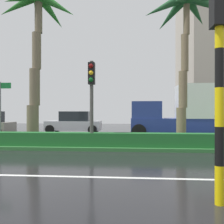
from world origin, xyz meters
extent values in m
cube|color=black|center=(0.00, 9.00, -0.05)|extent=(90.00, 42.00, 0.10)
cube|color=#2D6B33|center=(0.00, 8.00, 0.07)|extent=(85.50, 4.00, 0.15)
cube|color=#1E6028|center=(0.00, 6.60, 0.45)|extent=(76.50, 0.70, 0.60)
cylinder|color=#6C5F49|center=(0.18, 7.84, 1.09)|extent=(0.60, 0.60, 1.87)
cylinder|color=#6C5F49|center=(0.26, 7.89, 2.96)|extent=(0.52, 0.52, 1.87)
cylinder|color=#6C5F49|center=(0.34, 7.95, 4.83)|extent=(0.45, 0.45, 1.87)
cylinder|color=#6C5F49|center=(0.42, 8.00, 6.71)|extent=(0.38, 0.38, 1.87)
cone|color=#286E28|center=(1.36, 7.96, 7.17)|extent=(2.19, 0.64, 1.63)
cone|color=#286E28|center=(0.80, 8.86, 7.17)|extent=(1.38, 2.21, 1.62)
cone|color=#286E28|center=(0.00, 8.92, 7.32)|extent=(1.45, 2.28, 1.37)
cone|color=#286E28|center=(-0.53, 7.86, 7.20)|extent=(2.25, 0.87, 1.58)
cylinder|color=#746348|center=(7.58, 7.62, 1.02)|extent=(0.46, 0.46, 1.74)
cylinder|color=#746348|center=(7.66, 7.60, 2.76)|extent=(0.40, 0.40, 1.74)
cylinder|color=#746348|center=(7.74, 7.58, 4.50)|extent=(0.35, 0.35, 1.74)
cylinder|color=#746348|center=(7.82, 7.56, 6.24)|extent=(0.29, 0.29, 1.74)
cone|color=#22522C|center=(8.82, 7.65, 6.80)|extent=(2.27, 0.75, 1.34)
cone|color=#22522C|center=(8.42, 8.36, 6.78)|extent=(1.79, 2.11, 1.37)
cone|color=#22522C|center=(7.26, 8.32, 6.66)|extent=(1.74, 2.07, 1.57)
cone|color=#22522C|center=(6.84, 7.51, 6.73)|extent=(2.23, 0.69, 1.45)
cylinder|color=#4C4C47|center=(3.45, 6.43, 2.04)|extent=(0.16, 0.16, 3.79)
cube|color=black|center=(3.45, 6.43, 3.39)|extent=(0.28, 0.32, 0.96)
sphere|color=maroon|center=(3.45, 6.26, 3.69)|extent=(0.20, 0.20, 0.20)
sphere|color=yellow|center=(3.45, 6.26, 3.39)|extent=(0.20, 0.20, 0.20)
sphere|color=#0F591E|center=(3.45, 6.26, 3.09)|extent=(0.20, 0.20, 0.20)
cylinder|color=slate|center=(-1.19, 7.18, 1.65)|extent=(0.08, 0.08, 3.00)
cube|color=#146B2D|center=(-1.19, 7.18, 2.97)|extent=(1.10, 0.03, 0.28)
cylinder|color=yellow|center=(6.82, 0.33, 0.36)|extent=(0.16, 0.16, 0.71)
cylinder|color=black|center=(6.82, 0.33, 1.07)|extent=(0.16, 0.16, 0.71)
cylinder|color=yellow|center=(6.82, 0.33, 1.78)|extent=(0.16, 0.16, 0.71)
cylinder|color=black|center=(6.82, 0.33, 2.49)|extent=(0.16, 0.16, 0.71)
cylinder|color=yellow|center=(6.82, 0.33, 3.20)|extent=(0.16, 0.16, 0.71)
cube|color=black|center=(6.82, 0.33, 3.71)|extent=(0.28, 0.32, 0.96)
sphere|color=#7F600F|center=(6.82, 0.50, 3.71)|extent=(0.20, 0.20, 0.20)
sphere|color=#0F591E|center=(6.82, 0.50, 3.41)|extent=(0.20, 0.20, 0.20)
cylinder|color=black|center=(-3.68, 12.97, 0.34)|extent=(0.68, 0.22, 0.68)
cube|color=silver|center=(0.61, 14.88, 0.60)|extent=(4.30, 1.76, 0.72)
cube|color=#1E2328|center=(0.76, 14.88, 1.34)|extent=(2.30, 1.58, 0.76)
cylinder|color=black|center=(-1.04, 13.98, 0.34)|extent=(0.68, 0.22, 0.68)
cylinder|color=black|center=(-1.04, 15.78, 0.34)|extent=(0.68, 0.22, 0.68)
cylinder|color=black|center=(2.26, 13.98, 0.34)|extent=(0.68, 0.22, 0.68)
cylinder|color=black|center=(2.26, 15.78, 0.34)|extent=(0.68, 0.22, 0.68)
cube|color=navy|center=(8.37, 12.22, 0.81)|extent=(6.40, 2.30, 0.90)
cube|color=navy|center=(6.17, 12.22, 1.81)|extent=(1.90, 2.21, 1.10)
cube|color=silver|center=(9.42, 12.22, 2.36)|extent=(2.30, 2.35, 2.20)
cylinder|color=black|center=(5.67, 11.05, 0.46)|extent=(0.92, 0.30, 0.92)
cylinder|color=black|center=(5.67, 13.39, 0.46)|extent=(0.92, 0.30, 0.92)
cylinder|color=black|center=(11.07, 13.39, 0.46)|extent=(0.92, 0.30, 0.92)
camera|label=1|loc=(5.23, -4.23, 1.69)|focal=39.06mm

